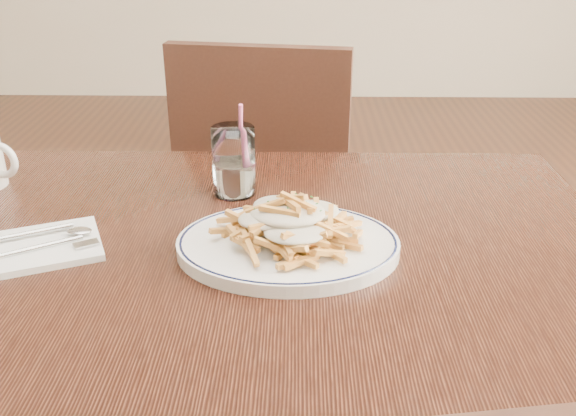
{
  "coord_description": "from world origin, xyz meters",
  "views": [
    {
      "loc": [
        0.12,
        -0.81,
        1.2
      ],
      "look_at": [
        0.1,
        -0.01,
        0.82
      ],
      "focal_mm": 40.0,
      "sensor_mm": 36.0,
      "label": 1
    }
  ],
  "objects_px": {
    "fries_plate": "(288,245)",
    "water_glass": "(234,165)",
    "chair_far": "(269,191)",
    "loaded_fries": "(288,219)",
    "table": "(221,294)"
  },
  "relations": [
    {
      "from": "fries_plate",
      "to": "water_glass",
      "type": "relative_size",
      "value": 2.37
    },
    {
      "from": "chair_far",
      "to": "fries_plate",
      "type": "distance_m",
      "value": 0.77
    },
    {
      "from": "loaded_fries",
      "to": "water_glass",
      "type": "distance_m",
      "value": 0.23
    },
    {
      "from": "chair_far",
      "to": "loaded_fries",
      "type": "height_order",
      "value": "chair_far"
    },
    {
      "from": "loaded_fries",
      "to": "water_glass",
      "type": "xyz_separation_m",
      "value": [
        -0.1,
        0.21,
        -0.0
      ]
    },
    {
      "from": "table",
      "to": "chair_far",
      "type": "xyz_separation_m",
      "value": [
        0.04,
        0.72,
        -0.15
      ]
    },
    {
      "from": "fries_plate",
      "to": "water_glass",
      "type": "height_order",
      "value": "water_glass"
    },
    {
      "from": "fries_plate",
      "to": "loaded_fries",
      "type": "height_order",
      "value": "loaded_fries"
    },
    {
      "from": "table",
      "to": "fries_plate",
      "type": "height_order",
      "value": "fries_plate"
    },
    {
      "from": "fries_plate",
      "to": "loaded_fries",
      "type": "distance_m",
      "value": 0.04
    },
    {
      "from": "fries_plate",
      "to": "loaded_fries",
      "type": "xyz_separation_m",
      "value": [
        0.0,
        -0.0,
        0.04
      ]
    },
    {
      "from": "fries_plate",
      "to": "loaded_fries",
      "type": "bearing_deg",
      "value": -2.39
    },
    {
      "from": "table",
      "to": "chair_far",
      "type": "relative_size",
      "value": 1.3
    },
    {
      "from": "loaded_fries",
      "to": "water_glass",
      "type": "relative_size",
      "value": 1.28
    },
    {
      "from": "chair_far",
      "to": "table",
      "type": "bearing_deg",
      "value": -92.96
    }
  ]
}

